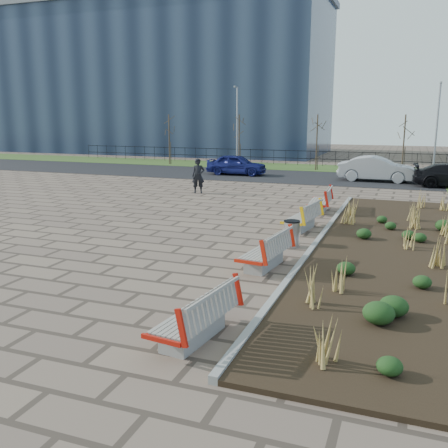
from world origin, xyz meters
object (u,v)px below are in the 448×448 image
(bench_b, at_px, (264,250))
(bench_c, at_px, (301,216))
(bench_d, at_px, (319,200))
(lamp_east, at_px, (437,130))
(pedestrian, at_px, (198,176))
(car_blue, at_px, (237,165))
(bench_a, at_px, (193,314))
(car_silver, at_px, (377,169))
(lamp_west, at_px, (237,128))
(litter_bin, at_px, (292,234))

(bench_b, height_order, bench_c, same)
(bench_b, bearing_deg, bench_d, 96.89)
(bench_d, distance_m, lamp_east, 16.44)
(bench_c, xyz_separation_m, bench_d, (0.00, 3.65, 0.00))
(pedestrian, height_order, car_blue, pedestrian)
(bench_c, bearing_deg, bench_a, -82.21)
(bench_a, distance_m, lamp_east, 29.19)
(car_silver, xyz_separation_m, lamp_west, (-10.63, 4.48, 2.26))
(car_silver, height_order, lamp_east, lamp_east)
(bench_c, height_order, car_silver, car_silver)
(litter_bin, distance_m, car_blue, 18.89)
(litter_bin, distance_m, lamp_east, 22.22)
(litter_bin, height_order, car_silver, car_silver)
(bench_c, bearing_deg, pedestrian, 143.94)
(litter_bin, xyz_separation_m, car_blue, (-7.75, 17.23, 0.30))
(car_blue, bearing_deg, bench_d, -146.96)
(bench_c, bearing_deg, litter_bin, -77.36)
(bench_c, distance_m, car_blue, 16.61)
(car_silver, height_order, lamp_west, lamp_west)
(lamp_east, bearing_deg, bench_a, -99.90)
(bench_b, xyz_separation_m, bench_d, (0.00, 8.47, 0.00))
(bench_b, height_order, bench_d, same)
(bench_b, xyz_separation_m, litter_bin, (0.21, 2.39, -0.09))
(bench_c, height_order, pedestrian, pedestrian)
(pedestrian, xyz_separation_m, lamp_west, (-2.17, 12.55, 2.13))
(lamp_east, bearing_deg, car_silver, -126.96)
(car_blue, bearing_deg, car_silver, -92.15)
(bench_b, relative_size, lamp_west, 0.35)
(bench_d, relative_size, car_blue, 0.52)
(bench_b, relative_size, car_blue, 0.52)
(bench_d, distance_m, pedestrian, 7.43)
(bench_a, relative_size, lamp_east, 0.35)
(bench_b, height_order, lamp_east, lamp_east)
(litter_bin, relative_size, pedestrian, 0.45)
(bench_a, relative_size, bench_b, 1.00)
(bench_d, xyz_separation_m, pedestrian, (-6.83, 2.91, 0.41))
(pedestrian, xyz_separation_m, lamp_east, (11.83, 12.55, 2.13))
(bench_b, distance_m, bench_d, 8.47)
(bench_d, relative_size, litter_bin, 2.57)
(lamp_west, bearing_deg, bench_d, -59.78)
(bench_a, bearing_deg, bench_b, 97.33)
(bench_b, xyz_separation_m, car_silver, (1.63, 19.45, 0.28))
(bench_b, height_order, litter_bin, bench_b)
(bench_a, distance_m, pedestrian, 17.49)
(bench_a, height_order, lamp_west, lamp_west)
(bench_b, distance_m, lamp_west, 25.69)
(car_blue, bearing_deg, lamp_east, -72.10)
(bench_a, bearing_deg, car_silver, 93.48)
(lamp_west, height_order, lamp_east, same)
(bench_b, relative_size, bench_d, 1.00)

